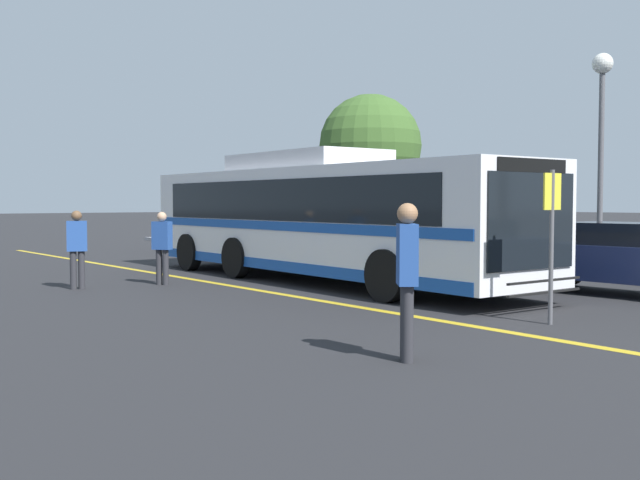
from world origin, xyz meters
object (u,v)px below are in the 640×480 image
(transit_bus, at_px, (319,216))
(tree_1, at_px, (370,146))
(parked_car_0, at_px, (215,231))
(pedestrian_2, at_px, (162,244))
(pedestrian_0, at_px, (407,270))
(street_lamp, at_px, (602,111))
(parked_car_3, at_px, (616,257))
(bus_stop_sign, at_px, (552,227))
(pedestrian_1, at_px, (77,245))
(parked_car_1, at_px, (300,236))
(parked_car_2, at_px, (416,245))

(transit_bus, relative_size, tree_1, 2.05)
(parked_car_0, bearing_deg, pedestrian_2, -124.06)
(pedestrian_0, bearing_deg, pedestrian_2, -150.25)
(street_lamp, xyz_separation_m, tree_1, (-11.55, 2.65, -0.08))
(transit_bus, distance_m, tree_1, 12.33)
(parked_car_3, relative_size, bus_stop_sign, 1.98)
(bus_stop_sign, height_order, tree_1, tree_1)
(pedestrian_1, bearing_deg, tree_1, -135.52)
(transit_bus, relative_size, bus_stop_sign, 5.30)
(parked_car_0, xyz_separation_m, parked_car_1, (5.57, -0.14, 0.01))
(transit_bus, distance_m, pedestrian_2, 3.70)
(parked_car_0, bearing_deg, transit_bus, -105.76)
(pedestrian_1, distance_m, street_lamp, 13.02)
(tree_1, bearing_deg, street_lamp, -12.93)
(pedestrian_2, bearing_deg, pedestrian_0, -41.12)
(pedestrian_0, distance_m, street_lamp, 12.20)
(pedestrian_0, xyz_separation_m, street_lamp, (-4.19, 11.04, 3.08))
(parked_car_3, xyz_separation_m, pedestrian_2, (-7.28, -6.49, 0.19))
(parked_car_3, bearing_deg, pedestrian_1, 133.21)
(pedestrian_2, height_order, street_lamp, street_lamp)
(pedestrian_0, height_order, tree_1, tree_1)
(parked_car_2, xyz_separation_m, street_lamp, (3.30, 3.21, 3.40))
(parked_car_0, relative_size, pedestrian_0, 2.58)
(bus_stop_sign, bearing_deg, pedestrian_1, -64.39)
(pedestrian_0, xyz_separation_m, pedestrian_2, (-9.23, 1.45, -0.14))
(pedestrian_0, bearing_deg, pedestrian_1, -139.09)
(street_lamp, bearing_deg, parked_car_1, -161.69)
(parked_car_1, relative_size, pedestrian_0, 2.43)
(pedestrian_2, bearing_deg, parked_car_1, 86.95)
(parked_car_3, bearing_deg, parked_car_1, 84.73)
(pedestrian_1, bearing_deg, transit_bus, -179.83)
(pedestrian_2, xyz_separation_m, bus_stop_sign, (8.72, 2.16, 0.56))
(parked_car_1, bearing_deg, street_lamp, -70.62)
(transit_bus, xyz_separation_m, parked_car_2, (0.16, 3.08, -0.78))
(transit_bus, bearing_deg, bus_stop_sign, 82.88)
(transit_bus, bearing_deg, street_lamp, 153.12)
(parked_car_3, height_order, street_lamp, street_lamp)
(pedestrian_1, relative_size, bus_stop_sign, 0.71)
(transit_bus, distance_m, pedestrian_1, 5.50)
(transit_bus, relative_size, parked_car_1, 2.77)
(pedestrian_1, xyz_separation_m, tree_1, (-6.16, 14.06, 3.12))
(transit_bus, xyz_separation_m, pedestrian_1, (-1.93, -5.12, -0.57))
(parked_car_2, xyz_separation_m, pedestrian_1, (-2.09, -8.20, 0.21))
(parked_car_3, xyz_separation_m, street_lamp, (-2.24, 3.10, 3.41))
(parked_car_1, bearing_deg, transit_bus, -121.51)
(street_lamp, height_order, tree_1, tree_1)
(bus_stop_sign, bearing_deg, parked_car_2, -119.24)
(tree_1, bearing_deg, bus_stop_sign, -33.51)
(parked_car_3, bearing_deg, parked_car_0, 84.59)
(parked_car_1, relative_size, tree_1, 0.74)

